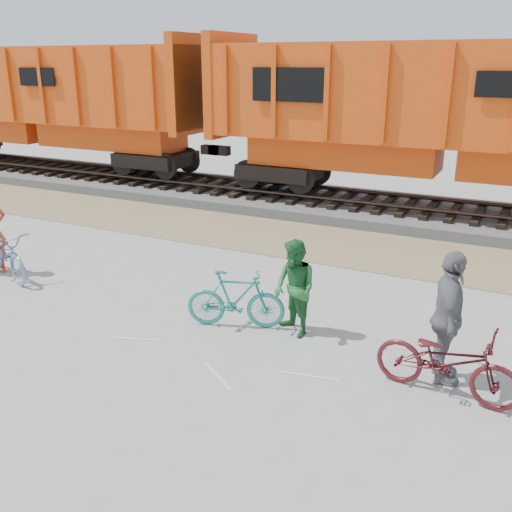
% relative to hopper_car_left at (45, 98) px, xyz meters
% --- Properties ---
extents(ground, '(120.00, 120.00, 0.00)m').
position_rel_hopper_car_left_xyz_m(ground, '(12.68, -9.00, -3.01)').
color(ground, '#9E9E99').
rests_on(ground, ground).
extents(gravel_strip, '(120.00, 3.00, 0.02)m').
position_rel_hopper_car_left_xyz_m(gravel_strip, '(12.68, -3.50, -3.00)').
color(gravel_strip, '#887A54').
rests_on(gravel_strip, ground).
extents(ballast_bed, '(120.00, 4.00, 0.30)m').
position_rel_hopper_car_left_xyz_m(ballast_bed, '(12.68, 0.00, -2.86)').
color(ballast_bed, slate).
rests_on(ballast_bed, ground).
extents(track, '(120.00, 2.60, 0.24)m').
position_rel_hopper_car_left_xyz_m(track, '(12.68, 0.00, -2.53)').
color(track, black).
rests_on(track, ballast_bed).
extents(hopper_car_left, '(14.00, 3.13, 4.65)m').
position_rel_hopper_car_left_xyz_m(hopper_car_left, '(0.00, 0.00, 0.00)').
color(hopper_car_left, black).
rests_on(hopper_car_left, track).
extents(hopper_car_center, '(14.00, 3.13, 4.65)m').
position_rel_hopper_car_left_xyz_m(hopper_car_center, '(15.00, 0.00, 0.00)').
color(hopper_car_center, black).
rests_on(hopper_car_center, track).
extents(bicycle_blue, '(2.06, 1.30, 1.02)m').
position_rel_hopper_car_left_xyz_m(bicycle_blue, '(7.48, -8.70, -2.50)').
color(bicycle_blue, '#6D87B2').
rests_on(bicycle_blue, ground).
extents(bicycle_teal, '(1.75, 1.01, 1.01)m').
position_rel_hopper_car_left_xyz_m(bicycle_teal, '(12.94, -8.62, -2.50)').
color(bicycle_teal, teal).
rests_on(bicycle_teal, ground).
extents(bicycle_maroon, '(2.01, 0.88, 1.03)m').
position_rel_hopper_car_left_xyz_m(bicycle_maroon, '(16.51, -9.23, -2.49)').
color(bicycle_maroon, '#52161A').
rests_on(bicycle_maroon, ground).
extents(person_man, '(1.00, 0.95, 1.63)m').
position_rel_hopper_car_left_xyz_m(person_man, '(13.94, -8.42, -2.19)').
color(person_man, '#23682F').
rests_on(person_man, ground).
extents(person_woman, '(0.73, 1.22, 1.95)m').
position_rel_hopper_car_left_xyz_m(person_woman, '(16.41, -8.83, -2.03)').
color(person_woman, slate).
rests_on(person_woman, ground).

